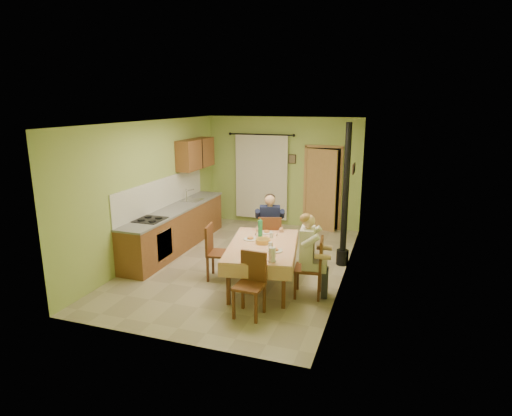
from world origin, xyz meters
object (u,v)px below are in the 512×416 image
(chair_near, at_px, (250,298))
(man_right, at_px, (309,246))
(chair_far, at_px, (270,250))
(chair_left, at_px, (220,263))
(man_far, at_px, (270,221))
(dining_table, at_px, (262,265))
(chair_right, at_px, (309,279))
(stove_flue, at_px, (344,215))

(chair_near, distance_m, man_right, 1.33)
(chair_far, relative_size, chair_left, 1.00)
(chair_left, xyz_separation_m, man_far, (0.65, 1.00, 0.59))
(dining_table, distance_m, chair_right, 0.89)
(stove_flue, bearing_deg, chair_far, -163.23)
(chair_right, relative_size, man_far, 0.73)
(chair_near, distance_m, man_far, 2.27)
(chair_left, bearing_deg, dining_table, 77.62)
(dining_table, relative_size, chair_right, 2.09)
(chair_near, relative_size, man_far, 0.70)
(man_right, bearing_deg, man_far, 34.14)
(stove_flue, bearing_deg, chair_right, -102.11)
(man_right, bearing_deg, chair_left, 76.68)
(dining_table, distance_m, chair_left, 0.84)
(chair_far, distance_m, man_far, 0.59)
(chair_right, bearing_deg, chair_far, 34.82)
(chair_left, height_order, man_far, man_far)
(chair_far, height_order, chair_left, chair_far)
(chair_left, relative_size, man_far, 0.73)
(dining_table, height_order, man_far, man_far)
(chair_far, height_order, chair_right, chair_far)
(chair_near, relative_size, stove_flue, 0.35)
(dining_table, bearing_deg, chair_near, -92.56)
(chair_right, distance_m, man_right, 0.59)
(stove_flue, bearing_deg, chair_left, -145.47)
(man_far, bearing_deg, stove_flue, -0.92)
(stove_flue, bearing_deg, chair_near, -112.33)
(chair_near, xyz_separation_m, stove_flue, (1.05, 2.57, 0.73))
(chair_far, relative_size, stove_flue, 0.36)
(chair_near, xyz_separation_m, chair_right, (0.71, 0.96, 0.00))
(dining_table, height_order, chair_right, chair_right)
(chair_right, bearing_deg, dining_table, 72.97)
(chair_far, bearing_deg, man_right, -65.98)
(chair_right, distance_m, stove_flue, 1.79)
(man_right, xyz_separation_m, stove_flue, (0.36, 1.60, 0.15))
(chair_far, distance_m, chair_right, 1.58)
(dining_table, xyz_separation_m, man_far, (-0.19, 1.04, 0.50))
(chair_left, distance_m, stove_flue, 2.59)
(man_far, distance_m, stove_flue, 1.46)
(dining_table, height_order, chair_near, chair_near)
(dining_table, relative_size, stove_flue, 0.75)
(dining_table, xyz_separation_m, chair_far, (-0.18, 1.02, -0.09))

